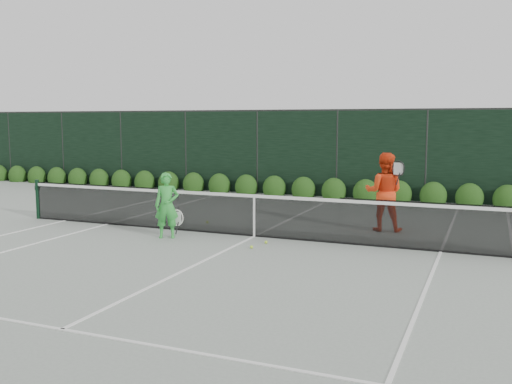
% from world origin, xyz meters
% --- Properties ---
extents(ground, '(80.00, 80.00, 0.00)m').
position_xyz_m(ground, '(0.00, 0.00, 0.00)').
color(ground, gray).
rests_on(ground, ground).
extents(tennis_net, '(12.90, 0.10, 1.07)m').
position_xyz_m(tennis_net, '(-0.02, 0.00, 0.53)').
color(tennis_net, black).
rests_on(tennis_net, ground).
extents(player_woman, '(0.67, 0.55, 1.49)m').
position_xyz_m(player_woman, '(-1.79, -0.87, 0.74)').
color(player_woman, green).
rests_on(player_woman, ground).
extents(player_man, '(1.00, 0.81, 1.90)m').
position_xyz_m(player_man, '(2.63, 1.85, 0.95)').
color(player_man, '#EC3B13').
rests_on(player_man, ground).
extents(court_lines, '(11.03, 23.83, 0.01)m').
position_xyz_m(court_lines, '(0.00, 0.00, 0.01)').
color(court_lines, white).
rests_on(court_lines, ground).
extents(windscreen_fence, '(32.00, 21.07, 3.06)m').
position_xyz_m(windscreen_fence, '(0.00, -2.71, 1.51)').
color(windscreen_fence, black).
rests_on(windscreen_fence, ground).
extents(hedge_row, '(31.66, 0.65, 0.94)m').
position_xyz_m(hedge_row, '(-0.00, 7.15, 0.23)').
color(hedge_row, '#14340E').
rests_on(hedge_row, ground).
extents(tennis_balls, '(2.39, 2.35, 0.07)m').
position_xyz_m(tennis_balls, '(-0.28, -0.22, 0.03)').
color(tennis_balls, '#C1EB34').
rests_on(tennis_balls, ground).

